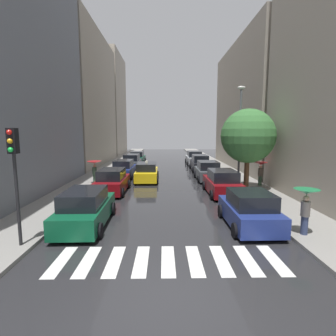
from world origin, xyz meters
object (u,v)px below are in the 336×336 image
at_px(parked_car_left_fifth, 137,158).
at_px(parked_car_right_fifth, 194,158).
at_px(parked_car_left_fourth, 132,162).
at_px(traffic_light_left_corner, 14,161).
at_px(parked_car_right_fourth, 200,163).
at_px(pedestrian_near_tree, 261,168).
at_px(parked_car_left_second, 112,182).
at_px(parked_car_right_nearest, 249,210).
at_px(parked_car_right_second, 222,183).
at_px(parked_car_left_nearest, 86,209).
at_px(pedestrian_far_side, 306,202).
at_px(pedestrian_foreground, 94,166).
at_px(parked_car_left_third, 124,169).
at_px(taxi_midroad, 147,172).
at_px(street_tree_right, 248,136).
at_px(parked_car_right_third, 208,171).
at_px(lamp_post_right, 240,130).

xyz_separation_m(parked_car_left_fifth, parked_car_right_fifth, (7.66, -0.99, 0.05)).
bearing_deg(parked_car_left_fourth, traffic_light_left_corner, 177.58).
height_order(parked_car_right_fourth, pedestrian_near_tree, pedestrian_near_tree).
distance_m(parked_car_left_second, parked_car_right_nearest, 10.32).
distance_m(parked_car_right_nearest, parked_car_right_second, 6.32).
height_order(parked_car_left_nearest, pedestrian_far_side, pedestrian_far_side).
distance_m(parked_car_right_fourth, traffic_light_left_corner, 21.92).
xyz_separation_m(parked_car_right_second, parked_car_right_fifth, (0.05, 17.16, 0.03)).
bearing_deg(parked_car_right_second, parked_car_left_fifth, 22.18).
bearing_deg(pedestrian_foreground, parked_car_left_nearest, -24.81).
bearing_deg(parked_car_left_nearest, parked_car_left_third, -0.33).
relative_size(pedestrian_foreground, pedestrian_near_tree, 1.00).
height_order(parked_car_left_nearest, parked_car_right_second, parked_car_right_second).
relative_size(taxi_midroad, street_tree_right, 0.80).
bearing_deg(parked_car_right_third, lamp_post_right, -154.18).
relative_size(pedestrian_far_side, lamp_post_right, 0.25).
relative_size(parked_car_left_fifth, pedestrian_near_tree, 2.47).
height_order(pedestrian_near_tree, street_tree_right, street_tree_right).
bearing_deg(parked_car_right_fourth, parked_car_right_nearest, -179.99).
distance_m(taxi_midroad, pedestrian_far_side, 14.75).
height_order(parked_car_left_fifth, pedestrian_foreground, pedestrian_foreground).
bearing_deg(street_tree_right, traffic_light_left_corner, -140.38).
bearing_deg(traffic_light_left_corner, parked_car_left_second, 79.81).
distance_m(parked_car_right_second, parked_car_right_fifth, 17.16).
relative_size(parked_car_right_nearest, pedestrian_foreground, 2.20).
bearing_deg(parked_car_left_fifth, parked_car_right_fifth, -95.89).
height_order(parked_car_left_nearest, pedestrian_near_tree, pedestrian_near_tree).
bearing_deg(parked_car_left_second, parked_car_left_fourth, 0.91).
bearing_deg(pedestrian_foreground, parked_car_left_fourth, 131.28).
relative_size(parked_car_left_nearest, traffic_light_left_corner, 1.11).
bearing_deg(parked_car_right_fourth, parked_car_left_fifth, 48.11).
xyz_separation_m(parked_car_left_nearest, parked_car_left_fourth, (-0.06, 18.58, 0.02)).
xyz_separation_m(taxi_midroad, street_tree_right, (7.50, -4.33, 3.25)).
bearing_deg(parked_car_left_third, lamp_post_right, -116.78).
distance_m(parked_car_left_nearest, lamp_post_right, 12.72).
height_order(parked_car_left_second, taxi_midroad, taxi_midroad).
bearing_deg(lamp_post_right, pedestrian_far_side, -89.66).
bearing_deg(parked_car_left_nearest, parked_car_right_nearest, -93.35).
height_order(parked_car_right_nearest, lamp_post_right, lamp_post_right).
relative_size(parked_car_left_nearest, lamp_post_right, 0.64).
bearing_deg(pedestrian_near_tree, parked_car_right_fourth, -73.78).
relative_size(parked_car_right_nearest, parked_car_right_fourth, 0.84).
height_order(parked_car_left_second, lamp_post_right, lamp_post_right).
height_order(parked_car_left_second, pedestrian_far_side, pedestrian_far_side).
bearing_deg(parked_car_right_fifth, street_tree_right, -173.43).
distance_m(parked_car_left_second, street_tree_right, 10.19).
height_order(pedestrian_far_side, lamp_post_right, lamp_post_right).
bearing_deg(parked_car_left_second, lamp_post_right, -82.06).
bearing_deg(pedestrian_near_tree, parked_car_left_fourth, -47.75).
bearing_deg(parked_car_left_third, pedestrian_near_tree, -110.54).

